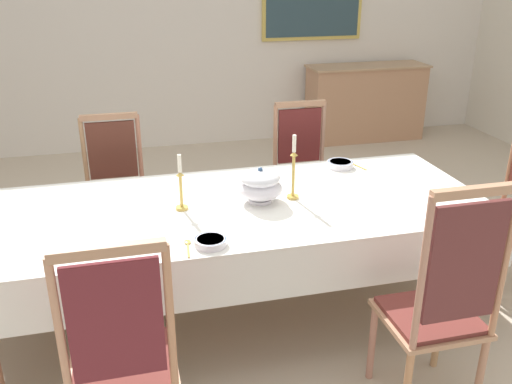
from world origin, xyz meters
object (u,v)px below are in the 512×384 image
(chair_north_a, at_px, (115,186))
(bowl_near_right, at_px, (340,164))
(chair_south_b, at_px, (442,302))
(soup_tureen, at_px, (260,185))
(candlestick_east, at_px, (293,173))
(spoon_primary, at_px, (188,244))
(sideboard, at_px, (365,102))
(chair_head_east, at_px, (508,204))
(candlestick_west, at_px, (181,188))
(bowl_near_left, at_px, (210,241))
(chair_north_b, at_px, (304,169))
(spoon_secondary, at_px, (354,164))
(dining_table, at_px, (239,215))
(chair_south_a, at_px, (122,357))

(chair_north_a, distance_m, bowl_near_right, 1.60)
(chair_south_b, relative_size, soup_tureen, 4.72)
(candlestick_east, relative_size, bowl_near_right, 2.19)
(chair_north_a, bearing_deg, spoon_primary, 103.79)
(sideboard, bearing_deg, chair_head_east, 81.77)
(chair_head_east, height_order, candlestick_east, candlestick_east)
(chair_north_a, bearing_deg, soup_tureen, 130.27)
(candlestick_west, bearing_deg, soup_tureen, -0.00)
(soup_tureen, xyz_separation_m, bowl_near_left, (-0.37, -0.46, -0.08))
(chair_north_b, xyz_separation_m, spoon_secondary, (0.18, -0.52, 0.21))
(chair_south_b, xyz_separation_m, bowl_near_left, (-0.97, 0.52, 0.17))
(spoon_secondary, bearing_deg, spoon_primary, -160.90)
(spoon_secondary, bearing_deg, bowl_near_right, 176.89)
(candlestick_west, xyz_separation_m, spoon_primary, (-0.03, -0.43, -0.12))
(candlestick_east, distance_m, bowl_near_left, 0.74)
(chair_head_east, distance_m, bowl_near_left, 2.12)
(chair_north_a, xyz_separation_m, spoon_primary, (0.34, -1.40, 0.21))
(dining_table, xyz_separation_m, chair_north_b, (0.73, 0.97, -0.13))
(spoon_primary, bearing_deg, bowl_near_right, 42.35)
(chair_south_a, distance_m, bowl_near_left, 0.71)
(chair_south_b, xyz_separation_m, chair_head_east, (1.09, 0.98, -0.05))
(soup_tureen, height_order, candlestick_east, candlestick_east)
(chair_north_b, relative_size, sideboard, 0.73)
(soup_tureen, bearing_deg, chair_north_a, 130.27)
(candlestick_west, bearing_deg, spoon_primary, -93.31)
(chair_south_b, height_order, sideboard, chair_south_b)
(spoon_secondary, bearing_deg, candlestick_west, -175.93)
(chair_head_east, relative_size, candlestick_east, 2.79)
(sideboard, bearing_deg, bowl_near_right, 62.22)
(chair_north_b, relative_size, soup_tureen, 4.10)
(bowl_near_left, bearing_deg, chair_north_a, 107.58)
(candlestick_east, height_order, spoon_primary, candlestick_east)
(dining_table, xyz_separation_m, candlestick_east, (0.32, 0.00, 0.23))
(spoon_secondary, bearing_deg, dining_table, -169.55)
(chair_head_east, xyz_separation_m, candlestick_west, (-2.14, 0.00, 0.32))
(chair_north_a, relative_size, soup_tureen, 4.06)
(chair_south_a, relative_size, chair_north_b, 1.08)
(candlestick_east, relative_size, bowl_near_left, 2.37)
(dining_table, xyz_separation_m, chair_head_east, (1.82, 0.00, -0.13))
(chair_head_east, height_order, bowl_near_right, chair_head_east)
(bowl_near_left, height_order, spoon_secondary, bowl_near_left)
(bowl_near_left, distance_m, bowl_near_right, 1.36)
(chair_south_a, xyz_separation_m, chair_south_b, (1.42, -0.00, 0.03))
(chair_south_a, relative_size, chair_north_a, 1.09)
(chair_north_a, height_order, chair_north_b, chair_north_b)
(dining_table, height_order, bowl_near_right, bowl_near_right)
(dining_table, distance_m, soup_tureen, 0.21)
(chair_north_b, bearing_deg, soup_tureen, 58.35)
(dining_table, relative_size, chair_south_b, 2.34)
(candlestick_west, bearing_deg, spoon_secondary, 20.23)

